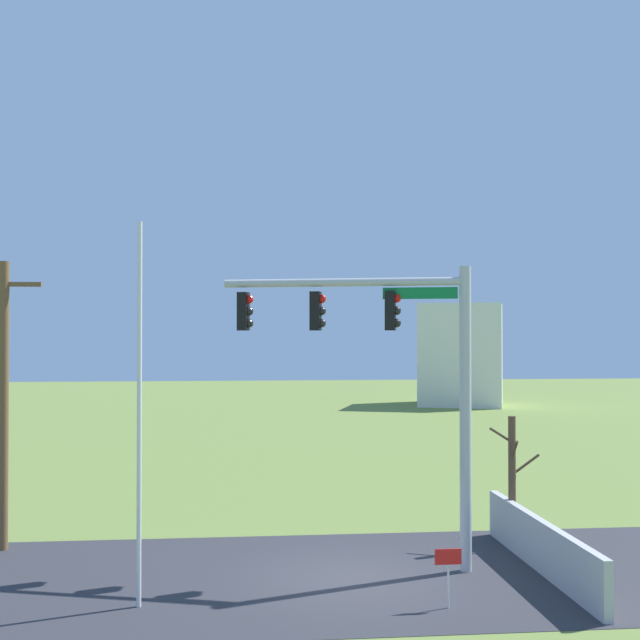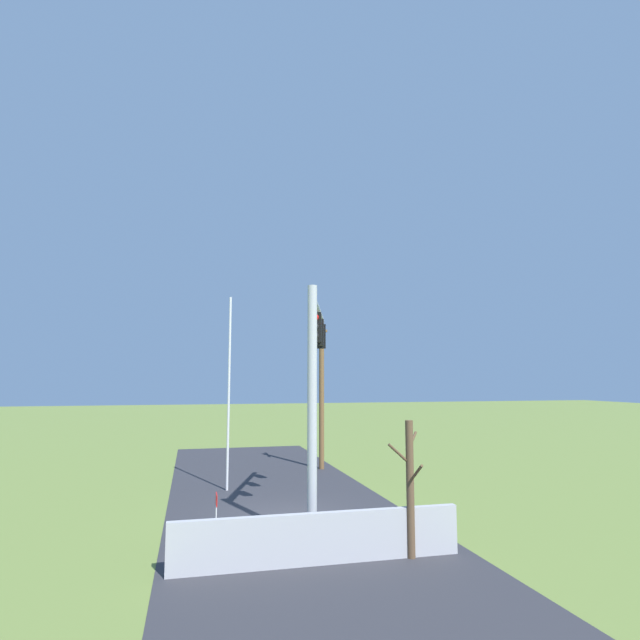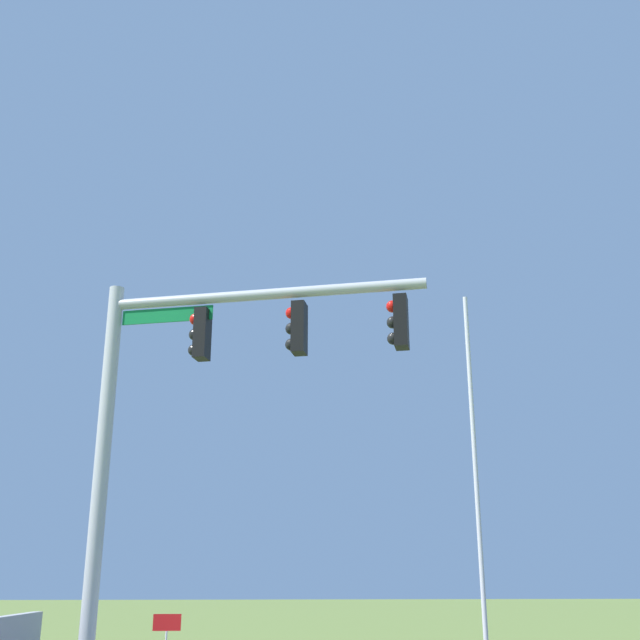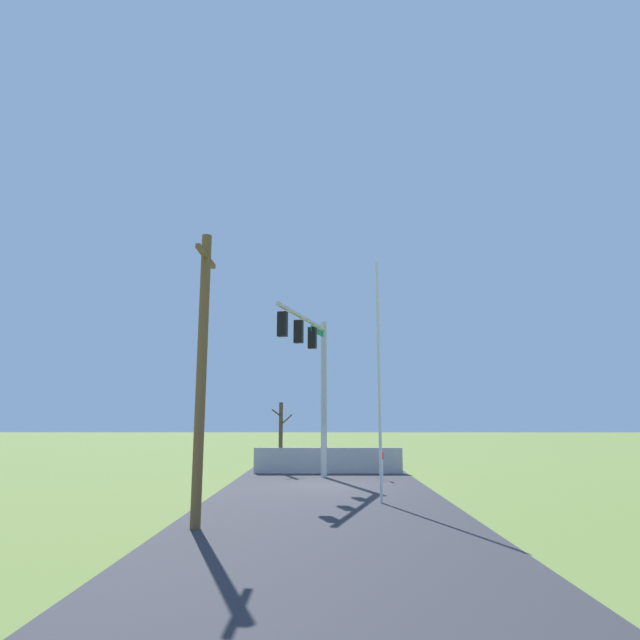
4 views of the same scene
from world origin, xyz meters
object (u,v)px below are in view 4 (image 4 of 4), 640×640
(signal_mast, at_px, (313,363))
(utility_pole, at_px, (202,369))
(open_sign, at_px, (383,459))
(bare_tree, at_px, (281,436))
(flagpole, at_px, (379,378))

(signal_mast, xyz_separation_m, utility_pole, (-9.87, 2.66, -1.17))
(signal_mast, bearing_deg, open_sign, -80.40)
(signal_mast, relative_size, utility_pole, 0.96)
(utility_pole, distance_m, bare_tree, 13.57)
(flagpole, distance_m, bare_tree, 10.38)
(open_sign, bearing_deg, signal_mast, 99.60)
(flagpole, relative_size, open_sign, 6.54)
(bare_tree, bearing_deg, flagpole, -156.70)
(utility_pole, bearing_deg, bare_tree, -4.20)
(signal_mast, distance_m, utility_pole, 10.29)
(bare_tree, distance_m, open_sign, 5.67)
(bare_tree, bearing_deg, signal_mast, -154.32)
(flagpole, bearing_deg, bare_tree, 23.30)
(open_sign, bearing_deg, utility_pole, 151.15)
(signal_mast, relative_size, open_sign, 5.95)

